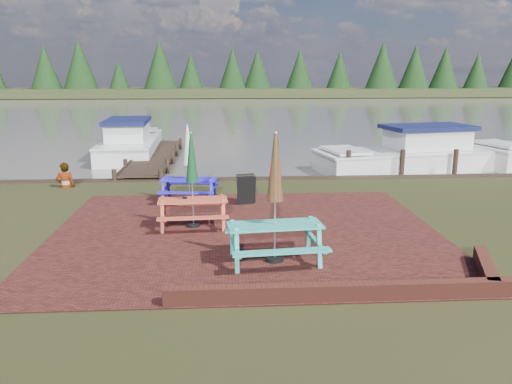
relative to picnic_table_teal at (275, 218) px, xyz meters
The scene contains 13 objects.
ground 1.31m from the picnic_table_teal, 121.13° to the left, with size 120.00×120.00×0.00m, color black.
paving 2.07m from the picnic_table_teal, 105.11° to the left, with size 9.00×7.50×0.02m, color #341410.
brick_wall 2.43m from the picnic_table_teal, 44.10° to the right, with size 6.21×1.79×0.30m.
water 37.82m from the picnic_table_teal, 90.74° to the left, with size 120.00×60.00×0.02m, color #434039.
far_treeline 66.85m from the picnic_table_teal, 90.42° to the left, with size 120.00×10.00×8.10m.
picnic_table_teal is the anchor object (origin of this frame).
picnic_table_red 2.95m from the picnic_table_teal, 126.35° to the left, with size 1.73×1.56×2.29m.
picnic_table_blue 5.26m from the picnic_table_teal, 112.45° to the left, with size 1.73×1.57×2.20m.
chalkboard 4.44m from the picnic_table_teal, 94.87° to the left, with size 0.56×0.61×0.84m.
jetty 12.75m from the picnic_table_teal, 108.26° to the left, with size 1.76×9.08×1.00m.
boat_jetty 14.97m from the picnic_table_teal, 110.84° to the left, with size 2.64×6.90×1.97m.
boat_near 11.87m from the picnic_table_teal, 57.12° to the left, with size 7.59×3.85×1.96m.
person 9.21m from the picnic_table_teal, 131.93° to the left, with size 0.60×0.39×1.63m, color gray.
Camera 1 is at (-0.46, -10.10, 3.71)m, focal length 35.00 mm.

